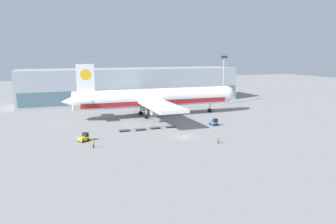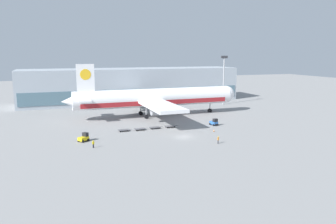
# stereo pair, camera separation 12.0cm
# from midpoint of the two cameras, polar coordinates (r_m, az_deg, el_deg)

# --- Properties ---
(ground_plane) EXTENTS (400.00, 400.00, 0.00)m
(ground_plane) POSITION_cam_midpoint_polar(r_m,az_deg,el_deg) (80.02, 2.71, -4.35)
(ground_plane) COLOR gray
(terminal_building) EXTENTS (90.00, 18.20, 14.00)m
(terminal_building) POSITION_cam_midpoint_polar(r_m,az_deg,el_deg) (139.21, -6.26, 4.68)
(terminal_building) COLOR #9EA8B2
(terminal_building) RESTS_ON ground_plane
(light_mast) EXTENTS (2.80, 0.50, 19.25)m
(light_mast) POSITION_cam_midpoint_polar(r_m,az_deg,el_deg) (132.00, 9.63, 6.22)
(light_mast) COLOR #9EA0A5
(light_mast) RESTS_ON ground_plane
(airplane_main) EXTENTS (58.04, 48.04, 17.00)m
(airplane_main) POSITION_cam_midpoint_polar(r_m,az_deg,el_deg) (105.57, -2.62, 2.39)
(airplane_main) COLOR white
(airplane_main) RESTS_ON ground_plane
(baggage_tug_foreground) EXTENTS (2.80, 2.64, 2.00)m
(baggage_tug_foreground) POSITION_cam_midpoint_polar(r_m,az_deg,el_deg) (78.15, -14.46, -4.35)
(baggage_tug_foreground) COLOR yellow
(baggage_tug_foreground) RESTS_ON ground_plane
(baggage_tug_mid) EXTENTS (2.01, 2.66, 2.00)m
(baggage_tug_mid) POSITION_cam_midpoint_polar(r_m,az_deg,el_deg) (93.44, 8.00, -1.79)
(baggage_tug_mid) COLOR #2D66B7
(baggage_tug_mid) RESTS_ON ground_plane
(baggage_dolly_lead) EXTENTS (3.71, 1.53, 0.48)m
(baggage_dolly_lead) POSITION_cam_midpoint_polar(r_m,az_deg,el_deg) (86.20, -7.76, -3.12)
(baggage_dolly_lead) COLOR #56565B
(baggage_dolly_lead) RESTS_ON ground_plane
(baggage_dolly_second) EXTENTS (3.71, 1.53, 0.48)m
(baggage_dolly_second) POSITION_cam_midpoint_polar(r_m,az_deg,el_deg) (86.95, -4.98, -2.94)
(baggage_dolly_second) COLOR #56565B
(baggage_dolly_second) RESTS_ON ground_plane
(baggage_dolly_third) EXTENTS (3.71, 1.53, 0.48)m
(baggage_dolly_third) POSITION_cam_midpoint_polar(r_m,az_deg,el_deg) (88.50, -2.36, -2.69)
(baggage_dolly_third) COLOR #56565B
(baggage_dolly_third) RESTS_ON ground_plane
(baggage_dolly_trail) EXTENTS (3.71, 1.53, 0.48)m
(baggage_dolly_trail) POSITION_cam_midpoint_polar(r_m,az_deg,el_deg) (89.87, 0.35, -2.48)
(baggage_dolly_trail) COLOR #56565B
(baggage_dolly_trail) RESTS_ON ground_plane
(ground_crew_near) EXTENTS (0.41, 0.45, 1.72)m
(ground_crew_near) POSITION_cam_midpoint_polar(r_m,az_deg,el_deg) (74.73, 8.69, -4.70)
(ground_crew_near) COLOR black
(ground_crew_near) RESTS_ON ground_plane
(ground_crew_far) EXTENTS (0.49, 0.38, 1.69)m
(ground_crew_far) POSITION_cam_midpoint_polar(r_m,az_deg,el_deg) (72.34, -12.91, -5.36)
(ground_crew_far) COLOR black
(ground_crew_far) RESTS_ON ground_plane
(traffic_cone_near) EXTENTS (0.40, 0.40, 0.63)m
(traffic_cone_near) POSITION_cam_midpoint_polar(r_m,az_deg,el_deg) (86.15, 7.96, -3.18)
(traffic_cone_near) COLOR black
(traffic_cone_near) RESTS_ON ground_plane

